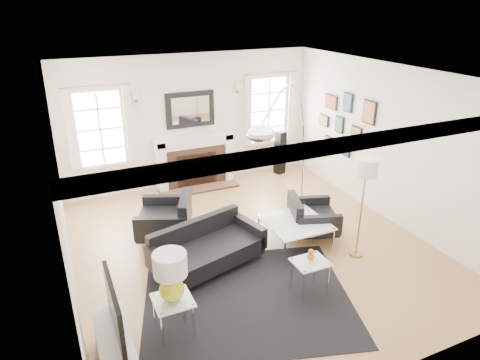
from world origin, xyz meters
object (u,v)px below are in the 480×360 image
gourd_lamp (171,274)px  arc_floor_lamp (285,158)px  fireplace (195,162)px  armchair_right (310,218)px  coffee_table (295,223)px  armchair_left (168,219)px  sofa (206,249)px

gourd_lamp → arc_floor_lamp: size_ratio=0.23×
fireplace → armchair_right: (1.10, -2.87, -0.22)m
fireplace → coffee_table: 3.14m
arc_floor_lamp → armchair_left: bearing=154.6°
coffee_table → gourd_lamp: gourd_lamp is taller
coffee_table → gourd_lamp: 2.71m
sofa → armchair_left: (-0.30, 1.05, 0.05)m
gourd_lamp → fireplace: bearing=67.9°
armchair_left → arc_floor_lamp: arc_floor_lamp is taller
fireplace → arc_floor_lamp: arc_floor_lamp is taller
sofa → coffee_table: 1.55m
sofa → coffee_table: (1.55, -0.03, 0.10)m
arc_floor_lamp → fireplace: bearing=101.6°
armchair_right → arc_floor_lamp: 1.27m
armchair_left → arc_floor_lamp: (1.75, -0.83, 1.11)m
sofa → arc_floor_lamp: arc_floor_lamp is taller
armchair_right → fireplace: bearing=110.9°
armchair_left → sofa: bearing=-73.9°
sofa → gourd_lamp: 1.57m
armchair_left → armchair_right: armchair_left is taller
sofa → coffee_table: bearing=-1.0°
armchair_left → coffee_table: (1.85, -1.07, 0.04)m
coffee_table → armchair_left: bearing=149.9°
fireplace → armchair_left: (-1.17, -1.99, -0.19)m
sofa → gourd_lamp: gourd_lamp is taller
armchair_right → arc_floor_lamp: bearing=173.9°
fireplace → arc_floor_lamp: size_ratio=0.62×
fireplace → armchair_right: fireplace is taller
arc_floor_lamp → coffee_table: bearing=-66.6°
fireplace → sofa: bearing=-105.9°
fireplace → sofa: size_ratio=0.92×
coffee_table → fireplace: bearing=102.6°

